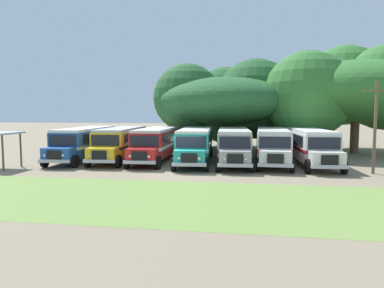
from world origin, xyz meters
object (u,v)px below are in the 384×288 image
object	(u,v)px
parked_bus_slot_2	(157,142)
secondary_tree	(350,90)
parked_bus_slot_1	(121,142)
parked_bus_slot_3	(196,143)
parked_bus_slot_4	(234,144)
broad_shade_tree	(227,101)
utility_pole	(375,125)
parked_bus_slot_0	(85,142)
parked_bus_slot_5	(272,144)
parked_bus_slot_6	(309,144)

from	to	relation	value
parked_bus_slot_2	secondary_tree	world-z (taller)	secondary_tree
parked_bus_slot_1	parked_bus_slot_2	size ratio (longest dim) A/B	1.01
parked_bus_slot_1	parked_bus_slot_3	size ratio (longest dim) A/B	1.00
parked_bus_slot_3	parked_bus_slot_4	size ratio (longest dim) A/B	1.00
parked_bus_slot_4	broad_shade_tree	world-z (taller)	broad_shade_tree
parked_bus_slot_2	utility_pole	xyz separation A→B (m)	(16.41, -4.47, 1.79)
parked_bus_slot_4	secondary_tree	distance (m)	15.87
parked_bus_slot_4	broad_shade_tree	distance (m)	10.90
secondary_tree	utility_pole	world-z (taller)	secondary_tree
parked_bus_slot_0	parked_bus_slot_2	xyz separation A→B (m)	(6.56, 0.43, 0.00)
broad_shade_tree	parked_bus_slot_1	bearing A→B (deg)	-132.91
secondary_tree	utility_pole	bearing A→B (deg)	-98.77
parked_bus_slot_4	secondary_tree	size ratio (longest dim) A/B	0.63
parked_bus_slot_5	utility_pole	size ratio (longest dim) A/B	1.74
secondary_tree	parked_bus_slot_6	bearing A→B (deg)	-121.38
parked_bus_slot_3	parked_bus_slot_4	xyz separation A→B (m)	(3.22, 0.14, 0.00)
secondary_tree	parked_bus_slot_4	bearing A→B (deg)	-141.19
parked_bus_slot_0	utility_pole	size ratio (longest dim) A/B	1.74
parked_bus_slot_0	parked_bus_slot_1	size ratio (longest dim) A/B	1.00
parked_bus_slot_0	secondary_tree	distance (m)	27.24
parked_bus_slot_4	parked_bus_slot_6	xyz separation A→B (m)	(6.18, 0.32, 0.00)
parked_bus_slot_1	parked_bus_slot_4	xyz separation A→B (m)	(10.08, -0.46, 0.00)
parked_bus_slot_1	parked_bus_slot_2	xyz separation A→B (m)	(3.32, -0.05, 0.00)
parked_bus_slot_6	broad_shade_tree	distance (m)	12.80
parked_bus_slot_3	secondary_tree	distance (m)	18.45
parked_bus_slot_0	secondary_tree	bearing A→B (deg)	106.93
secondary_tree	broad_shade_tree	bearing A→B (deg)	176.94
secondary_tree	utility_pole	distance (m)	14.03
parked_bus_slot_0	parked_bus_slot_2	bearing A→B (deg)	89.95
parked_bus_slot_0	parked_bus_slot_4	xyz separation A→B (m)	(13.31, 0.02, 0.00)
utility_pole	parked_bus_slot_3	bearing A→B (deg)	163.05
parked_bus_slot_5	broad_shade_tree	size ratio (longest dim) A/B	0.67
parked_bus_slot_4	parked_bus_slot_1	bearing A→B (deg)	-95.72
parked_bus_slot_2	parked_bus_slot_5	size ratio (longest dim) A/B	1.00
parked_bus_slot_4	secondary_tree	xyz separation A→B (m)	(11.74, 9.45, 4.96)
parked_bus_slot_3	parked_bus_slot_6	distance (m)	9.41
parked_bus_slot_0	parked_bus_slot_3	distance (m)	10.09
parked_bus_slot_1	broad_shade_tree	world-z (taller)	broad_shade_tree
parked_bus_slot_1	secondary_tree	bearing A→B (deg)	108.01
parked_bus_slot_5	broad_shade_tree	xyz separation A→B (m)	(-4.31, 9.70, 3.85)
parked_bus_slot_5	parked_bus_slot_6	bearing A→B (deg)	89.86
secondary_tree	parked_bus_slot_2	bearing A→B (deg)	-153.96
parked_bus_slot_6	utility_pole	xyz separation A→B (m)	(3.48, -4.38, 1.79)
parked_bus_slot_6	parked_bus_slot_5	bearing A→B (deg)	-95.49
parked_bus_slot_3	parked_bus_slot_4	distance (m)	3.22
parked_bus_slot_0	parked_bus_slot_2	size ratio (longest dim) A/B	1.00
broad_shade_tree	secondary_tree	bearing A→B (deg)	-3.06
parked_bus_slot_0	parked_bus_slot_6	bearing A→B (deg)	87.23
parked_bus_slot_0	parked_bus_slot_1	world-z (taller)	same
parked_bus_slot_6	parked_bus_slot_1	bearing A→B (deg)	-93.71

